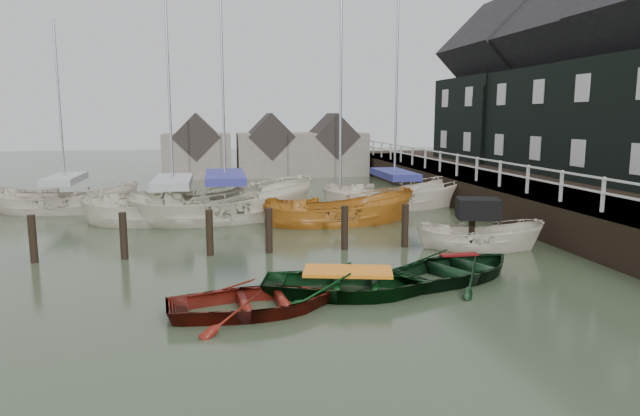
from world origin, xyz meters
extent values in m
plane|color=#2E3824|center=(0.00, 0.00, 0.00)|extent=(120.00, 120.00, 0.00)
cube|color=black|center=(9.50, 10.00, 1.40)|extent=(3.00, 32.00, 0.20)
cube|color=silver|center=(8.00, 10.00, 2.45)|extent=(0.06, 32.00, 0.06)
cube|color=silver|center=(8.00, 10.00, 2.05)|extent=(0.06, 32.00, 0.06)
cube|color=black|center=(15.00, 10.00, 0.00)|extent=(14.00, 38.00, 1.50)
cube|color=black|center=(15.00, 12.00, 4.00)|extent=(6.00, 7.00, 5.00)
cube|color=black|center=(15.00, 12.00, 8.25)|extent=(6.11, 7.14, 6.11)
cube|color=black|center=(15.00, 19.00, 4.00)|extent=(6.40, 7.00, 5.00)
cube|color=black|center=(15.00, 19.00, 8.25)|extent=(6.52, 7.14, 6.52)
cylinder|color=black|center=(-8.00, 3.00, 0.50)|extent=(0.22, 0.22, 1.80)
cylinder|color=black|center=(-5.50, 3.00, 0.50)|extent=(0.22, 0.22, 1.80)
cylinder|color=black|center=(-3.00, 3.00, 0.50)|extent=(0.22, 0.22, 1.80)
cylinder|color=black|center=(-1.20, 3.00, 0.50)|extent=(0.22, 0.22, 1.80)
cylinder|color=black|center=(1.20, 3.00, 0.50)|extent=(0.22, 0.22, 1.80)
cylinder|color=black|center=(3.20, 3.00, 0.50)|extent=(0.22, 0.22, 1.80)
cylinder|color=black|center=(5.50, 3.00, 0.50)|extent=(0.22, 0.22, 1.80)
cube|color=#665B51|center=(-4.00, 26.00, 1.50)|extent=(4.50, 4.00, 3.00)
cube|color=#282321|center=(-4.00, 26.00, 2.80)|extent=(3.18, 4.08, 3.18)
cube|color=#665B51|center=(1.00, 26.00, 1.50)|extent=(4.50, 4.00, 3.00)
cube|color=#282321|center=(1.00, 26.00, 2.80)|extent=(3.18, 4.08, 3.18)
cube|color=#665B51|center=(5.50, 26.00, 1.50)|extent=(4.50, 4.00, 3.00)
cube|color=#282321|center=(5.50, 26.00, 2.80)|extent=(3.18, 4.08, 3.18)
imported|color=#5B150D|center=(-2.00, -2.39, 0.00)|extent=(3.97, 3.02, 0.77)
imported|color=black|center=(0.24, -1.56, 0.00)|extent=(4.58, 3.74, 0.83)
imported|color=black|center=(3.42, -0.69, 0.00)|extent=(4.86, 4.35, 0.83)
imported|color=beige|center=(5.44, 2.28, 0.00)|extent=(4.20, 2.50, 1.52)
cube|color=black|center=(5.44, 2.48, 1.27)|extent=(1.52, 1.32, 0.65)
imported|color=beige|center=(-4.45, 8.83, 0.00)|extent=(7.18, 2.91, 2.74)
cylinder|color=#B2B2B7|center=(-4.45, 8.83, 5.97)|extent=(0.10, 0.10, 8.93)
cube|color=#98989D|center=(-4.45, 8.83, 1.63)|extent=(3.95, 1.55, 0.30)
imported|color=beige|center=(-2.40, 9.00, 0.00)|extent=(8.21, 4.76, 2.98)
cylinder|color=#B2B2B7|center=(-2.40, 9.00, 6.13)|extent=(0.10, 0.10, 8.98)
cube|color=navy|center=(-2.40, 9.00, 1.76)|extent=(4.50, 2.57, 0.30)
imported|color=#B66F22|center=(2.03, 7.45, 0.00)|extent=(6.37, 2.86, 2.39)
cylinder|color=#B2B2B7|center=(2.03, 7.45, 5.13)|extent=(0.10, 0.10, 7.63)
imported|color=silver|center=(5.32, 10.79, 0.00)|extent=(6.75, 2.58, 2.60)
cylinder|color=#B2B2B7|center=(5.32, 10.79, 5.65)|extent=(0.10, 0.10, 8.45)
cube|color=navy|center=(5.32, 10.79, 1.55)|extent=(3.71, 1.37, 0.30)
imported|color=beige|center=(-9.31, 12.24, 0.00)|extent=(6.51, 2.91, 2.44)
cylinder|color=#B2B2B7|center=(-9.31, 12.24, 4.79)|extent=(0.10, 0.10, 6.90)
cube|color=#98999D|center=(-9.31, 12.24, 1.46)|extent=(3.58, 1.56, 0.30)
camera|label=1|loc=(-2.74, -14.25, 4.20)|focal=32.00mm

